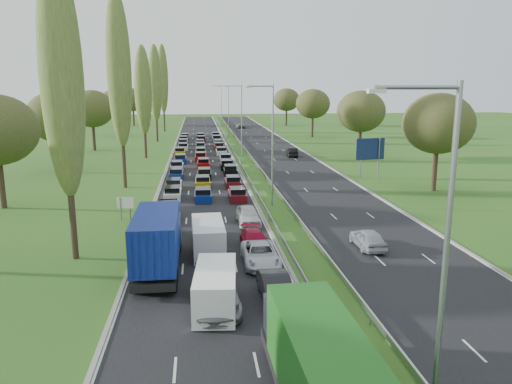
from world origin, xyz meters
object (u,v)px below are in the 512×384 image
blue_lorry (158,240)px  white_van_rear (208,236)px  near_car_2 (164,231)px  near_car_3 (168,212)px  info_sign (125,205)px  white_van_front (215,287)px  direction_sign (370,151)px

blue_lorry → white_van_rear: 4.94m
near_car_2 → white_van_rear: 4.52m
near_car_2 → near_car_3: near_car_2 is taller
info_sign → blue_lorry: bearing=-73.5°
near_car_3 → white_van_front: white_van_front is taller
near_car_2 → blue_lorry: 6.69m
direction_sign → white_van_front: bearing=-120.3°
near_car_3 → blue_lorry: blue_lorry is taller
near_car_3 → direction_sign: size_ratio=0.94×
white_van_front → white_van_rear: size_ratio=0.98×
info_sign → white_van_front: bearing=-68.7°
blue_lorry → white_van_rear: bearing=47.6°
near_car_2 → direction_sign: bearing=39.8°
info_sign → near_car_2: bearing=-60.2°
white_van_front → info_sign: (-7.36, 18.90, 0.24)m
blue_lorry → info_sign: size_ratio=4.58×
near_car_2 → direction_sign: size_ratio=1.08×
near_car_2 → near_car_3: (-0.06, 6.35, -0.07)m
info_sign → direction_sign: size_ratio=0.40×
white_van_rear → white_van_front: bearing=-90.3°
white_van_front → info_sign: 20.28m
near_car_2 → info_sign: info_sign is taller
near_car_2 → near_car_3: 6.35m
white_van_rear → near_car_3: bearing=108.8°
near_car_3 → info_sign: info_sign is taller
info_sign → direction_sign: direction_sign is taller
direction_sign → white_van_rear: bearing=-128.3°
blue_lorry → info_sign: blue_lorry is taller
info_sign → white_van_rear: bearing=-53.3°
near_car_3 → info_sign: (-3.73, 0.28, 0.64)m
near_car_3 → info_sign: 3.79m
near_car_3 → white_van_rear: white_van_rear is taller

